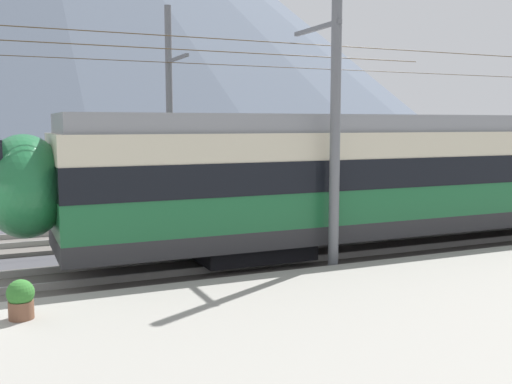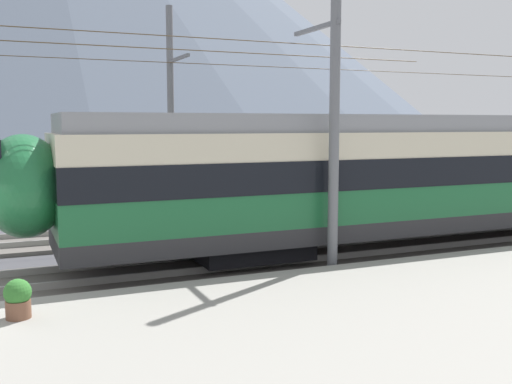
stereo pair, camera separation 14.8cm
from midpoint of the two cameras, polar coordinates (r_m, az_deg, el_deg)
train_near_platform at (r=18.66m, az=19.12°, el=1.97°), size 25.95×3.03×4.27m
catenary_mast_mid at (r=13.89m, az=7.10°, el=8.16°), size 42.69×2.13×7.64m
catenary_mast_far_side at (r=21.21m, az=-8.45°, el=7.68°), size 42.69×2.39×7.72m
potted_plant_platform_edge at (r=10.68m, az=-22.17°, el=-9.45°), size 0.45×0.45×0.67m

